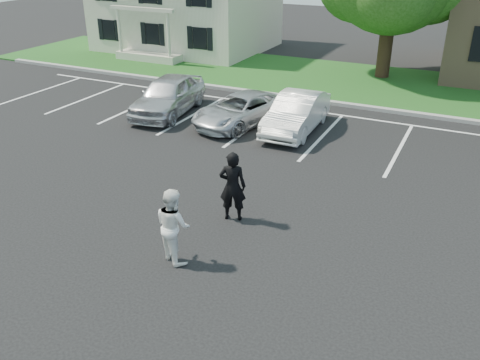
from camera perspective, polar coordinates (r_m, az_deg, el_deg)
name	(u,v)px	position (r m, az deg, el deg)	size (l,w,h in m)	color
ground_plane	(222,242)	(12.46, -2.03, -6.99)	(90.00, 90.00, 0.00)	black
curb	(351,105)	(22.79, 12.32, 8.21)	(40.00, 0.30, 0.15)	gray
grass_strip	(371,84)	(26.56, 14.55, 10.39)	(44.00, 8.00, 0.08)	#21521F
stall_lines	(366,134)	(19.71, 13.97, 5.04)	(34.00, 5.36, 0.01)	silver
man_black_suit	(233,186)	(12.99, -0.84, -0.71)	(0.69, 0.45, 1.89)	black
man_white_shirt	(173,225)	(11.50, -7.51, -5.04)	(0.87, 0.67, 1.78)	white
car_silver_west	(168,95)	(21.46, -8.07, 9.42)	(1.84, 4.56, 1.55)	silver
car_silver_minivan	(241,110)	(19.97, 0.10, 7.89)	(1.98, 4.30, 1.19)	silver
car_white_sedan	(296,113)	(19.36, 6.36, 7.47)	(1.49, 4.27, 1.41)	silver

